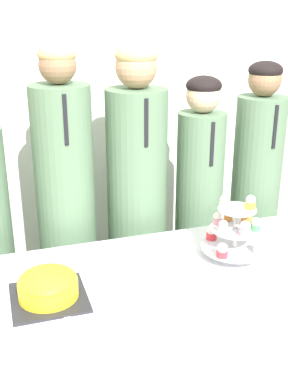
# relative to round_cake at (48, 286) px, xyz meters

# --- Properties ---
(wall_back) EXTENTS (9.00, 0.06, 2.70)m
(wall_back) POSITION_rel_round_cake_xyz_m (0.45, 1.23, 0.59)
(wall_back) COLOR silver
(wall_back) RESTS_ON ground_plane
(table) EXTENTS (1.64, 0.65, 0.71)m
(table) POSITION_rel_round_cake_xyz_m (0.45, 0.07, -0.41)
(table) COLOR white
(table) RESTS_ON ground_plane
(round_cake) EXTENTS (0.27, 0.27, 0.11)m
(round_cake) POSITION_rel_round_cake_xyz_m (0.00, 0.00, 0.00)
(round_cake) COLOR #232328
(round_cake) RESTS_ON table
(cake_knife) EXTENTS (0.19, 0.18, 0.01)m
(cake_knife) POSITION_rel_round_cake_xyz_m (-0.01, -0.19, -0.05)
(cake_knife) COLOR silver
(cake_knife) RESTS_ON table
(cupcake_stand) EXTENTS (0.28, 0.28, 0.28)m
(cupcake_stand) POSITION_rel_round_cake_xyz_m (0.79, 0.08, 0.07)
(cupcake_stand) COLOR silver
(cupcake_stand) RESTS_ON table
(student_1) EXTENTS (0.28, 0.29, 1.55)m
(student_1) POSITION_rel_round_cake_xyz_m (0.17, 0.64, -0.02)
(student_1) COLOR #567556
(student_1) RESTS_ON ground_plane
(student_2) EXTENTS (0.30, 0.30, 1.54)m
(student_2) POSITION_rel_round_cake_xyz_m (0.53, 0.64, -0.02)
(student_2) COLOR #567556
(student_2) RESTS_ON ground_plane
(student_3) EXTENTS (0.25, 0.25, 1.39)m
(student_3) POSITION_rel_round_cake_xyz_m (0.87, 0.64, -0.09)
(student_3) COLOR #567556
(student_3) RESTS_ON ground_plane
(student_4) EXTENTS (0.26, 0.27, 1.45)m
(student_4) POSITION_rel_round_cake_xyz_m (1.21, 0.64, -0.07)
(student_4) COLOR #567556
(student_4) RESTS_ON ground_plane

